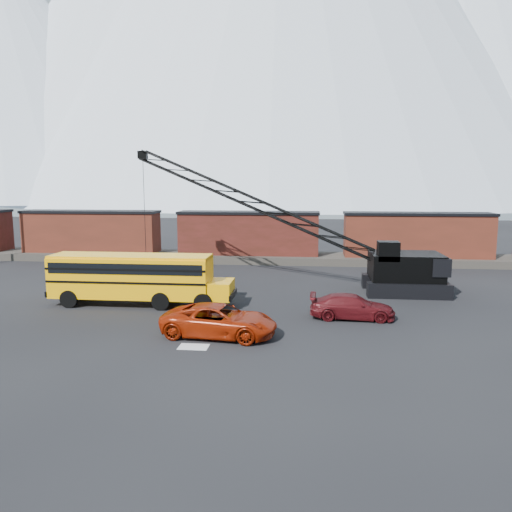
{
  "coord_description": "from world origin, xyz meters",
  "views": [
    {
      "loc": [
        5.78,
        -26.13,
        7.67
      ],
      "look_at": [
        2.48,
        5.25,
        3.0
      ],
      "focal_mm": 35.0,
      "sensor_mm": 36.0,
      "label": 1
    }
  ],
  "objects_px": {
    "red_pickup": "(219,321)",
    "school_bus": "(137,277)",
    "maroon_suv": "(352,307)",
    "crawler_crane": "(262,207)"
  },
  "relations": [
    {
      "from": "crawler_crane",
      "to": "school_bus",
      "type": "bearing_deg",
      "value": -135.71
    },
    {
      "from": "red_pickup",
      "to": "maroon_suv",
      "type": "relative_size",
      "value": 1.21
    },
    {
      "from": "red_pickup",
      "to": "crawler_crane",
      "type": "bearing_deg",
      "value": 2.37
    },
    {
      "from": "school_bus",
      "to": "red_pickup",
      "type": "height_order",
      "value": "school_bus"
    },
    {
      "from": "school_bus",
      "to": "red_pickup",
      "type": "xyz_separation_m",
      "value": [
        6.31,
        -5.86,
        -0.99
      ]
    },
    {
      "from": "school_bus",
      "to": "maroon_suv",
      "type": "height_order",
      "value": "school_bus"
    },
    {
      "from": "red_pickup",
      "to": "school_bus",
      "type": "bearing_deg",
      "value": 53.61
    },
    {
      "from": "red_pickup",
      "to": "maroon_suv",
      "type": "xyz_separation_m",
      "value": [
        6.91,
        4.03,
        -0.11
      ]
    },
    {
      "from": "red_pickup",
      "to": "maroon_suv",
      "type": "distance_m",
      "value": 8.0
    },
    {
      "from": "school_bus",
      "to": "crawler_crane",
      "type": "relative_size",
      "value": 0.51
    }
  ]
}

